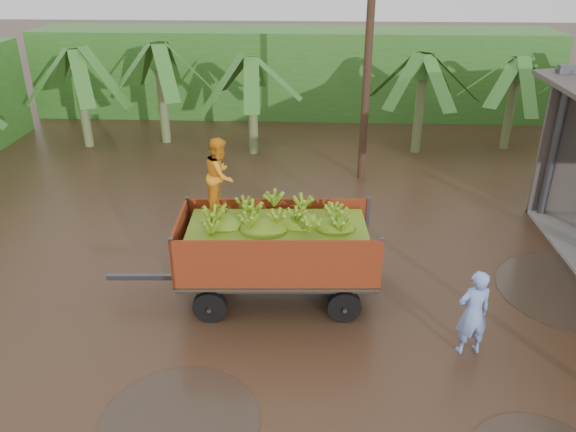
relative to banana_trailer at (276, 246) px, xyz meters
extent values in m
plane|color=black|center=(1.76, -1.34, -1.23)|extent=(100.00, 100.00, 0.00)
cube|color=#2D661E|center=(-0.24, 14.66, 0.57)|extent=(22.00, 3.00, 3.60)
cube|color=#47474C|center=(-2.75, -0.15, -0.75)|extent=(1.60, 0.19, 0.11)
imported|color=orange|center=(-1.11, 0.29, 1.40)|extent=(0.65, 0.80, 1.55)
imported|color=#7E9CE5|center=(3.65, -1.62, -0.38)|extent=(0.70, 0.53, 1.71)
cylinder|color=#47301E|center=(2.27, 6.95, 3.01)|extent=(0.24, 0.24, 8.48)
camera|label=1|loc=(0.76, -10.04, 5.53)|focal=35.00mm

